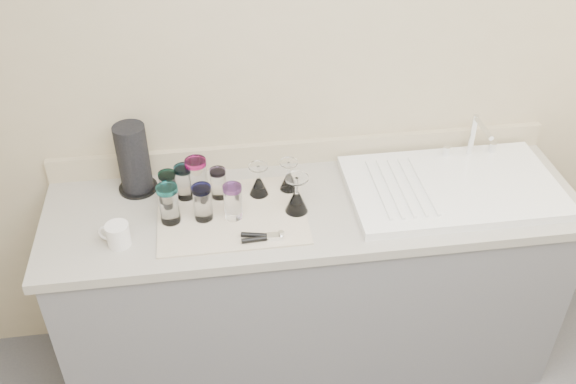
{
  "coord_description": "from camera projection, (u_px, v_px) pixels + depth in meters",
  "views": [
    {
      "loc": [
        -0.37,
        -0.71,
        2.41
      ],
      "look_at": [
        -0.11,
        1.15,
        1.0
      ],
      "focal_mm": 40.0,
      "sensor_mm": 36.0,
      "label": 1
    }
  ],
  "objects": [
    {
      "name": "goblet_back_right",
      "position": [
        289.0,
        180.0,
        2.5
      ],
      "size": [
        0.07,
        0.07,
        0.13
      ],
      "color": "white",
      "rests_on": "dish_towel"
    },
    {
      "name": "tumbler_lavender",
      "position": [
        233.0,
        201.0,
        2.34
      ],
      "size": [
        0.07,
        0.07,
        0.14
      ],
      "color": "white",
      "rests_on": "dish_towel"
    },
    {
      "name": "tumbler_teal",
      "position": [
        168.0,
        187.0,
        2.42
      ],
      "size": [
        0.07,
        0.07,
        0.13
      ],
      "color": "white",
      "rests_on": "dish_towel"
    },
    {
      "name": "can_opener",
      "position": [
        262.0,
        237.0,
        2.28
      ],
      "size": [
        0.15,
        0.06,
        0.02
      ],
      "color": "silver",
      "rests_on": "dish_towel"
    },
    {
      "name": "goblet_back_left",
      "position": [
        259.0,
        184.0,
        2.47
      ],
      "size": [
        0.07,
        0.07,
        0.13
      ],
      "color": "white",
      "rests_on": "dish_towel"
    },
    {
      "name": "goblet_front_right",
      "position": [
        297.0,
        199.0,
        2.38
      ],
      "size": [
        0.09,
        0.09,
        0.15
      ],
      "color": "white",
      "rests_on": "dish_towel"
    },
    {
      "name": "white_mug",
      "position": [
        117.0,
        235.0,
        2.25
      ],
      "size": [
        0.13,
        0.11,
        0.09
      ],
      "color": "silver",
      "rests_on": "counter_unit"
    },
    {
      "name": "paper_towel_roll",
      "position": [
        134.0,
        160.0,
        2.45
      ],
      "size": [
        0.15,
        0.15,
        0.28
      ],
      "color": "black",
      "rests_on": "counter_unit"
    },
    {
      "name": "tumbler_blue",
      "position": [
        203.0,
        202.0,
        2.34
      ],
      "size": [
        0.07,
        0.07,
        0.14
      ],
      "color": "white",
      "rests_on": "dish_towel"
    },
    {
      "name": "tumbler_cyan",
      "position": [
        197.0,
        178.0,
        2.44
      ],
      "size": [
        0.08,
        0.08,
        0.16
      ],
      "color": "white",
      "rests_on": "dish_towel"
    },
    {
      "name": "sink_unit",
      "position": [
        453.0,
        186.0,
        2.52
      ],
      "size": [
        0.82,
        0.5,
        0.22
      ],
      "color": "white",
      "rests_on": "counter_unit"
    },
    {
      "name": "counter_unit",
      "position": [
        312.0,
        286.0,
        2.73
      ],
      "size": [
        2.06,
        0.62,
        0.9
      ],
      "color": "slate",
      "rests_on": "ground"
    },
    {
      "name": "dish_towel",
      "position": [
        232.0,
        214.0,
        2.4
      ],
      "size": [
        0.55,
        0.42,
        0.01
      ],
      "primitive_type": "cube",
      "color": "beige",
      "rests_on": "counter_unit"
    },
    {
      "name": "tumbler_extra",
      "position": [
        184.0,
        182.0,
        2.44
      ],
      "size": [
        0.07,
        0.07,
        0.14
      ],
      "color": "white",
      "rests_on": "dish_towel"
    },
    {
      "name": "tumbler_magenta",
      "position": [
        169.0,
        204.0,
        2.32
      ],
      "size": [
        0.08,
        0.08,
        0.15
      ],
      "color": "white",
      "rests_on": "dish_towel"
    },
    {
      "name": "tumbler_purple",
      "position": [
        218.0,
        183.0,
        2.45
      ],
      "size": [
        0.06,
        0.06,
        0.12
      ],
      "color": "white",
      "rests_on": "dish_towel"
    },
    {
      "name": "room_envelope",
      "position": [
        442.0,
        323.0,
        1.12
      ],
      "size": [
        3.54,
        3.5,
        2.52
      ],
      "color": "#49494E",
      "rests_on": "ground"
    }
  ]
}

